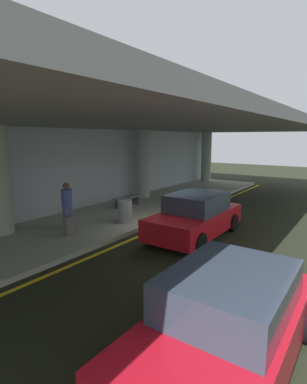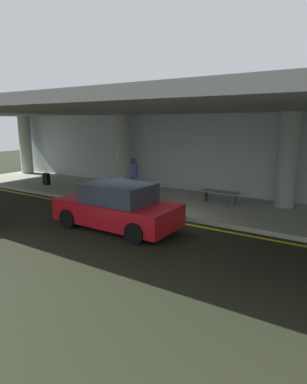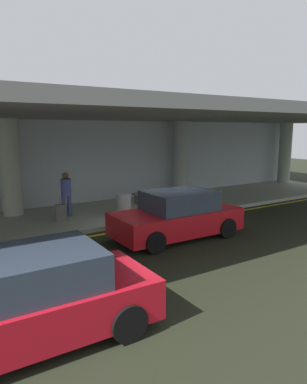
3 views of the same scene
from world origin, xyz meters
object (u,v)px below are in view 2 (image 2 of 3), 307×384
Objects in this scene: support_column_left_mid at (123,151)px; support_column_center at (288,160)px; car_red_no2 at (117,207)px; suitcase_upright_secondary at (118,188)px; suitcase_upright_primary at (46,179)px; support_column_far_left at (26,145)px; trash_bin_steel at (153,194)px; bench_metal at (219,195)px; traveler_with_luggage at (133,173)px.

support_column_left_mid is 8.00m from support_column_center.
car_red_no2 reaches higher than suitcase_upright_secondary.
support_column_far_left is at bearing 161.18° from suitcase_upright_primary.
support_column_far_left is 11.84m from trash_bin_steel.
trash_bin_steel is (2.27, -0.55, 0.11)m from suitcase_upright_secondary.
trash_bin_steel is at bearing -38.89° from suitcase_upright_secondary.
support_column_left_mid is 5.89m from bench_metal.
suitcase_upright_primary is at bearing 176.28° from trash_bin_steel.
car_red_no2 is 4.81m from bench_metal.
suitcase_upright_primary is (-5.23, -0.69, -0.65)m from traveler_with_luggage.
bench_metal is 1.88× the size of trash_bin_steel.
suitcase_upright_primary is 0.56× the size of bench_metal.
support_column_center reaches higher than bench_metal.
support_column_left_mid is 4.42m from suitcase_upright_primary.
suitcase_upright_primary reaches higher than trash_bin_steel.
support_column_far_left reaches higher than suitcase_upright_primary.
suitcase_upright_secondary is 0.56× the size of bench_metal.
support_column_left_mid is 4.29× the size of trash_bin_steel.
car_red_no2 is at bearing -110.95° from bench_metal.
support_column_center reaches higher than traveler_with_luggage.
traveler_with_luggage is (-2.27, 3.97, 0.40)m from car_red_no2.
support_column_left_mid is 2.17× the size of traveler_with_luggage.
support_column_center reaches higher than suitcase_upright_secondary.
support_column_center is at bearing 20.47° from bench_metal.
suitcase_upright_secondary is (-0.44, -0.60, -0.65)m from traveler_with_luggage.
bench_metal is (3.99, 0.52, -0.61)m from traveler_with_luggage.
support_column_far_left is at bearing 180.00° from support_column_center.
traveler_with_luggage reaches higher than suitcase_upright_secondary.
suitcase_upright_primary is 1.06× the size of trash_bin_steel.
suitcase_upright_secondary is (-2.71, 3.37, -0.25)m from car_red_no2.
car_red_no2 is 4.33m from suitcase_upright_secondary.
traveler_with_luggage is at bearing -40.39° from support_column_left_mid.
support_column_far_left is 13.74m from bench_metal.
traveler_with_luggage is at bearing 147.89° from trash_bin_steel.
suitcase_upright_secondary is at bearing -163.57° from support_column_center.
support_column_center is 6.86m from car_red_no2.
support_column_left_mid is (8.00, 0.00, 0.00)m from support_column_far_left.
support_column_left_mid reaches higher than bench_metal.
bench_metal is (-2.36, -0.88, -1.47)m from support_column_center.
suitcase_upright_primary is at bearing 155.69° from suitcase_upright_secondary.
bench_metal is at bearing 13.98° from suitcase_upright_primary.
traveler_with_luggage is (9.65, -1.40, -0.86)m from support_column_far_left.
traveler_with_luggage is 2.23m from trash_bin_steel.
suitcase_upright_primary is (-7.50, 3.28, -0.25)m from car_red_no2.
support_column_center is at bearing 171.82° from traveler_with_luggage.
trash_bin_steel is at bearing -150.60° from support_column_center.
traveler_with_luggage is 1.05× the size of bench_metal.
support_column_center is at bearing 0.00° from support_column_left_mid.
trash_bin_steel is at bearing 2.80° from suitcase_upright_primary.
car_red_no2 is 2.44× the size of traveler_with_luggage.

